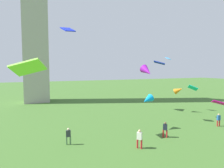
# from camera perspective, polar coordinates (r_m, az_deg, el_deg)

# --- Properties ---
(person_0) EXTENTS (0.50, 0.36, 1.68)m
(person_0) POSITION_cam_1_polar(r_m,az_deg,el_deg) (20.68, -12.36, -14.13)
(person_0) COLOR #51754C
(person_0) RESTS_ON ground_plane
(person_1) EXTENTS (0.51, 0.53, 1.80)m
(person_1) POSITION_cam_1_polar(r_m,az_deg,el_deg) (19.52, 7.87, -14.99)
(person_1) COLOR red
(person_1) RESTS_ON ground_plane
(person_2) EXTENTS (0.51, 0.49, 1.73)m
(person_2) POSITION_cam_1_polar(r_m,az_deg,el_deg) (22.94, 14.94, -12.23)
(person_2) COLOR red
(person_2) RESTS_ON ground_plane
(person_3) EXTENTS (0.52, 0.26, 1.67)m
(person_3) POSITION_cam_1_polar(r_m,az_deg,el_deg) (29.68, 28.17, -8.84)
(person_3) COLOR red
(person_3) RESTS_ON ground_plane
(kite_flying_0) EXTENTS (1.66, 1.82, 1.20)m
(kite_flying_0) POSITION_cam_1_polar(r_m,az_deg,el_deg) (38.12, 22.10, -1.01)
(kite_flying_0) COLOR #08BA9F
(kite_flying_1) EXTENTS (0.69, 0.84, 0.40)m
(kite_flying_1) POSITION_cam_1_polar(r_m,az_deg,el_deg) (30.78, 15.71, 7.07)
(kite_flying_1) COLOR #3BA2EE
(kite_flying_2) EXTENTS (2.05, 1.59, 1.05)m
(kite_flying_2) POSITION_cam_1_polar(r_m,az_deg,el_deg) (11.99, -22.88, 4.35)
(kite_flying_2) COLOR #8CEE39
(kite_flying_3) EXTENTS (1.73, 2.73, 2.35)m
(kite_flying_3) POSITION_cam_1_polar(r_m,az_deg,el_deg) (35.34, 9.95, 3.63)
(kite_flying_3) COLOR purple
(kite_flying_4) EXTENTS (1.71, 1.98, 1.52)m
(kite_flying_4) POSITION_cam_1_polar(r_m,az_deg,el_deg) (35.67, 18.53, -1.65)
(kite_flying_4) COLOR orange
(kite_flying_6) EXTENTS (1.42, 1.72, 0.72)m
(kite_flying_6) POSITION_cam_1_polar(r_m,az_deg,el_deg) (22.00, -12.52, 14.98)
(kite_flying_6) COLOR #1324CB
(kite_flying_7) EXTENTS (1.79, 1.78, 0.65)m
(kite_flying_7) POSITION_cam_1_polar(r_m,az_deg,el_deg) (28.59, 13.38, 5.90)
(kite_flying_7) COLOR #1122C2
(kite_flying_8) EXTENTS (1.36, 1.39, 0.59)m
(kite_flying_8) POSITION_cam_1_polar(r_m,az_deg,el_deg) (21.05, 28.29, -4.72)
(kite_flying_8) COLOR #BB0577
(kite_flying_9) EXTENTS (1.79, 1.38, 1.33)m
(kite_flying_9) POSITION_cam_1_polar(r_m,az_deg,el_deg) (24.82, 10.06, -4.47)
(kite_flying_9) COLOR #0B94EA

